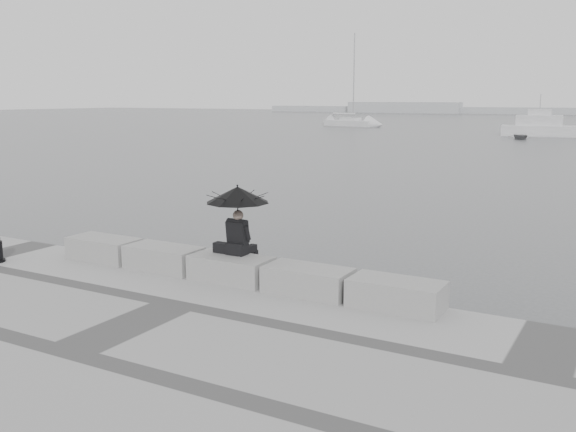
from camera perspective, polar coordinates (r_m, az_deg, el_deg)
The scene contains 11 objects.
ground at distance 13.22m, azimuth -3.91°, elevation -7.39°, with size 360.00×360.00×0.00m, color #444649.
stone_block_far_left at distance 14.79m, azimuth -16.03°, elevation -2.83°, with size 1.60×0.80×0.50m, color gray.
stone_block_left at distance 13.65m, azimuth -10.99°, elevation -3.70°, with size 1.60×0.80×0.50m, color gray.
stone_block_centre at distance 12.64m, azimuth -5.07°, elevation -4.69°, with size 1.60×0.80×0.50m, color gray.
stone_block_right at distance 11.80m, azimuth 1.79°, elevation -5.77°, with size 1.60×0.80×0.50m, color gray.
stone_block_far_right at distance 11.15m, azimuth 9.61°, elevation -6.89°, with size 1.60×0.80×0.50m, color gray.
seated_person at distance 12.53m, azimuth -4.53°, elevation 1.14°, with size 1.25×1.25×1.39m.
bag at distance 12.87m, azimuth -5.91°, elevation -2.81°, with size 0.32×0.18×0.20m, color black.
sailboat_left at distance 92.35m, azimuth 5.56°, elevation 8.28°, with size 8.12×4.19×12.90m.
motor_cruiser at distance 73.36m, azimuth 22.11°, elevation 7.28°, with size 9.51×3.99×4.50m.
dinghy at distance 67.75m, azimuth 19.95°, elevation 6.67°, with size 3.00×1.27×0.51m, color gray.
Camera 1 is at (6.94, -10.49, 4.06)m, focal length 40.00 mm.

